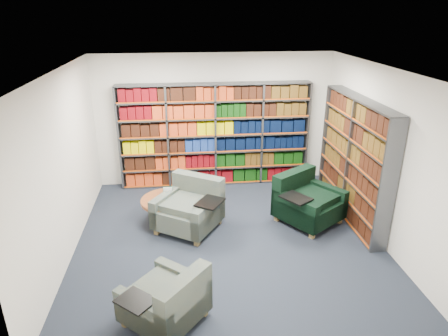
{
  "coord_description": "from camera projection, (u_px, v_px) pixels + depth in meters",
  "views": [
    {
      "loc": [
        -0.71,
        -5.78,
        3.64
      ],
      "look_at": [
        0.0,
        0.6,
        1.05
      ],
      "focal_mm": 32.0,
      "sensor_mm": 36.0,
      "label": 1
    }
  ],
  "objects": [
    {
      "name": "bookshelf_right",
      "position": [
        354.0,
        160.0,
        7.14
      ],
      "size": [
        0.28,
        2.5,
        2.2
      ],
      "color": "#47494F",
      "rests_on": "ground"
    },
    {
      "name": "room_shell",
      "position": [
        228.0,
        162.0,
        6.23
      ],
      "size": [
        5.02,
        5.02,
        2.82
      ],
      "color": "black",
      "rests_on": "ground"
    },
    {
      "name": "chair_teal_front",
      "position": [
        169.0,
        303.0,
        4.83
      ],
      "size": [
        1.2,
        1.2,
        0.77
      ],
      "color": "#031E39",
      "rests_on": "ground"
    },
    {
      "name": "coffee_table",
      "position": [
        169.0,
        204.0,
        7.15
      ],
      "size": [
        0.98,
        0.98,
        0.69
      ],
      "color": "#96522E",
      "rests_on": "ground"
    },
    {
      "name": "chair_teal_left",
      "position": [
        191.0,
        208.0,
        7.01
      ],
      "size": [
        1.34,
        1.34,
        0.88
      ],
      "color": "#031E39",
      "rests_on": "ground"
    },
    {
      "name": "bookshelf_back",
      "position": [
        215.0,
        136.0,
        8.51
      ],
      "size": [
        4.0,
        0.28,
        2.2
      ],
      "color": "#47494F",
      "rests_on": "ground"
    },
    {
      "name": "chair_green_right",
      "position": [
        305.0,
        202.0,
        7.23
      ],
      "size": [
        1.35,
        1.35,
        0.89
      ],
      "color": "black",
      "rests_on": "ground"
    }
  ]
}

